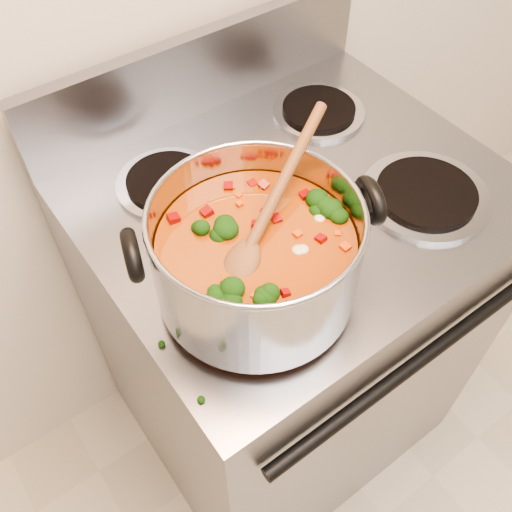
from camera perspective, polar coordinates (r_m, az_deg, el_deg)
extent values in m
cube|color=gray|center=(1.37, 2.92, -7.30)|extent=(0.73, 0.63, 0.92)
cube|color=gray|center=(1.15, -5.55, 17.85)|extent=(0.73, 0.03, 0.16)
cylinder|color=black|center=(0.98, 15.98, -10.08)|extent=(0.62, 0.02, 0.02)
cylinder|color=#A5A5AD|center=(0.86, 0.94, -3.59)|extent=(0.22, 0.22, 0.01)
cylinder|color=black|center=(0.85, 0.95, -3.28)|extent=(0.17, 0.17, 0.01)
cylinder|color=#A5A5AD|center=(1.03, 16.60, 5.82)|extent=(0.22, 0.22, 0.01)
cylinder|color=black|center=(1.03, 16.70, 6.13)|extent=(0.17, 0.17, 0.01)
cylinder|color=#A5A5AD|center=(1.02, -8.79, 7.18)|extent=(0.18, 0.18, 0.01)
cylinder|color=black|center=(1.02, -8.85, 7.50)|extent=(0.14, 0.14, 0.01)
cylinder|color=#A5A5AD|center=(1.17, 6.27, 14.13)|extent=(0.18, 0.18, 0.01)
cylinder|color=black|center=(1.17, 6.31, 14.45)|extent=(0.14, 0.14, 0.01)
cylinder|color=#A5A5AD|center=(0.79, 0.00, 0.26)|extent=(0.29, 0.29, 0.16)
torus|color=#A5A5AD|center=(0.73, 0.00, 4.11)|extent=(0.29, 0.29, 0.01)
cylinder|color=#93340D|center=(0.81, 0.00, -0.85)|extent=(0.27, 0.27, 0.11)
torus|color=black|center=(0.73, -12.27, 0.09)|extent=(0.04, 0.08, 0.08)
torus|color=black|center=(0.79, 11.35, 5.47)|extent=(0.04, 0.08, 0.08)
ellipsoid|color=black|center=(0.76, 8.47, 0.13)|extent=(0.04, 0.04, 0.03)
ellipsoid|color=black|center=(0.78, -2.63, 2.91)|extent=(0.04, 0.04, 0.03)
ellipsoid|color=black|center=(0.75, 6.05, -0.53)|extent=(0.04, 0.04, 0.03)
ellipsoid|color=black|center=(0.84, 0.49, 7.21)|extent=(0.04, 0.04, 0.03)
ellipsoid|color=black|center=(0.75, 3.46, -0.10)|extent=(0.04, 0.04, 0.03)
ellipsoid|color=black|center=(0.81, 1.33, 5.24)|extent=(0.04, 0.04, 0.03)
ellipsoid|color=black|center=(0.76, 5.32, 1.18)|extent=(0.04, 0.04, 0.03)
ellipsoid|color=maroon|center=(0.80, -2.95, 4.19)|extent=(0.01, 0.01, 0.01)
ellipsoid|color=maroon|center=(0.79, 7.22, 3.13)|extent=(0.01, 0.01, 0.01)
ellipsoid|color=maroon|center=(0.77, 7.55, 1.19)|extent=(0.01, 0.01, 0.01)
ellipsoid|color=maroon|center=(0.75, 1.27, -0.14)|extent=(0.01, 0.01, 0.01)
ellipsoid|color=maroon|center=(0.85, 1.56, 7.68)|extent=(0.01, 0.01, 0.01)
ellipsoid|color=maroon|center=(0.81, -7.64, 4.67)|extent=(0.01, 0.01, 0.01)
ellipsoid|color=maroon|center=(0.82, 3.56, 5.49)|extent=(0.01, 0.01, 0.01)
ellipsoid|color=maroon|center=(0.77, 5.87, 1.64)|extent=(0.01, 0.01, 0.01)
ellipsoid|color=maroon|center=(0.72, -3.60, -3.07)|extent=(0.01, 0.01, 0.01)
ellipsoid|color=maroon|center=(0.83, 1.14, 6.36)|extent=(0.01, 0.01, 0.01)
ellipsoid|color=maroon|center=(0.70, 4.56, -4.86)|extent=(0.01, 0.01, 0.01)
ellipsoid|color=maroon|center=(0.78, -4.18, 2.95)|extent=(0.01, 0.01, 0.01)
ellipsoid|color=maroon|center=(0.84, -1.45, 7.52)|extent=(0.01, 0.01, 0.01)
ellipsoid|color=maroon|center=(0.83, -4.68, 6.41)|extent=(0.01, 0.01, 0.01)
ellipsoid|color=#CD400B|center=(0.75, -6.47, -0.40)|extent=(0.01, 0.01, 0.01)
ellipsoid|color=#CD400B|center=(0.76, 0.05, 0.98)|extent=(0.01, 0.01, 0.01)
ellipsoid|color=#CD400B|center=(0.80, 3.44, 4.67)|extent=(0.01, 0.01, 0.01)
ellipsoid|color=#CD400B|center=(0.79, -6.60, 3.15)|extent=(0.01, 0.01, 0.01)
ellipsoid|color=#CD400B|center=(0.81, 5.50, 5.22)|extent=(0.01, 0.01, 0.01)
ellipsoid|color=#CD400B|center=(0.83, -5.37, 6.36)|extent=(0.01, 0.01, 0.01)
ellipsoid|color=#CD400B|center=(0.79, 7.33, 3.27)|extent=(0.01, 0.01, 0.01)
ellipsoid|color=#CD400B|center=(0.75, -3.19, -0.03)|extent=(0.01, 0.01, 0.01)
ellipsoid|color=#CD400B|center=(0.79, -4.15, 3.49)|extent=(0.01, 0.01, 0.01)
ellipsoid|color=#CD400B|center=(0.78, -4.43, 2.74)|extent=(0.01, 0.01, 0.01)
ellipsoid|color=beige|center=(0.70, 2.61, -5.63)|extent=(0.02, 0.02, 0.01)
ellipsoid|color=beige|center=(0.78, 6.69, 2.06)|extent=(0.02, 0.02, 0.01)
ellipsoid|color=beige|center=(0.79, 4.05, 3.92)|extent=(0.02, 0.02, 0.01)
ellipsoid|color=beige|center=(0.80, 2.12, 4.17)|extent=(0.02, 0.02, 0.01)
ellipsoid|color=beige|center=(0.79, -7.87, 2.98)|extent=(0.02, 0.02, 0.01)
ellipsoid|color=beige|center=(0.77, 8.03, 1.68)|extent=(0.02, 0.02, 0.01)
ellipsoid|color=beige|center=(0.71, -5.96, -3.87)|extent=(0.02, 0.02, 0.01)
ellipsoid|color=brown|center=(0.74, -1.56, -0.89)|extent=(0.09, 0.08, 0.04)
cylinder|color=brown|center=(0.79, 2.74, 7.51)|extent=(0.24, 0.14, 0.10)
ellipsoid|color=black|center=(0.97, 8.05, 3.90)|extent=(0.01, 0.01, 0.01)
ellipsoid|color=black|center=(0.77, -3.01, -15.39)|extent=(0.01, 0.01, 0.01)
ellipsoid|color=black|center=(0.89, 10.76, -2.09)|extent=(0.01, 0.01, 0.01)
ellipsoid|color=black|center=(0.82, -9.40, -8.71)|extent=(0.01, 0.01, 0.01)
ellipsoid|color=black|center=(0.89, -13.30, -3.10)|extent=(0.01, 0.01, 0.01)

